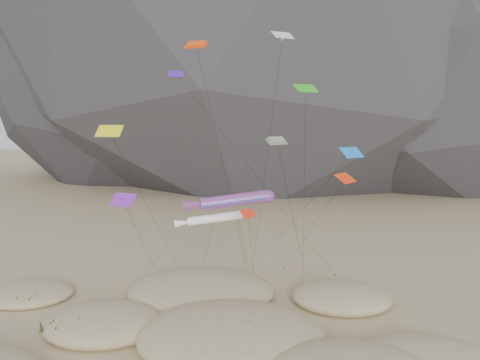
{
  "coord_description": "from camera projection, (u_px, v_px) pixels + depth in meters",
  "views": [
    {
      "loc": [
        5.27,
        -33.93,
        19.49
      ],
      "look_at": [
        2.16,
        12.0,
        13.41
      ],
      "focal_mm": 35.0,
      "sensor_mm": 36.0,
      "label": 1
    }
  ],
  "objects": [
    {
      "name": "white_tube_kite",
      "position": [
        211.0,
        219.0,
        46.58
      ],
      "size": [
        6.82,
        15.62,
        10.25
      ],
      "color": "white",
      "rests_on": "ground"
    },
    {
      "name": "kite_stakes",
      "position": [
        242.0,
        272.0,
        59.32
      ],
      "size": [
        23.97,
        6.49,
        0.3
      ],
      "color": "#3F2D1E",
      "rests_on": "ground"
    },
    {
      "name": "rainbow_tube_kite",
      "position": [
        232.0,
        201.0,
        46.06
      ],
      "size": [
        9.06,
        15.97,
        12.46
      ],
      "color": "red",
      "rests_on": "ground"
    },
    {
      "name": "dune_grass",
      "position": [
        209.0,
        341.0,
        39.46
      ],
      "size": [
        41.56,
        28.94,
        1.51
      ],
      "color": "black",
      "rests_on": "ground"
    },
    {
      "name": "delta_kites",
      "position": [
        243.0,
        140.0,
        44.95
      ],
      "size": [
        24.87,
        19.69,
        28.24
      ],
      "color": "#431CA4",
      "rests_on": "ground"
    },
    {
      "name": "dunes",
      "position": [
        203.0,
        335.0,
        40.81
      ],
      "size": [
        49.35,
        35.76,
        3.46
      ],
      "color": "#CCB789",
      "rests_on": "ground"
    },
    {
      "name": "orange_parafoil",
      "position": [
        197.0,
        49.0,
        48.56
      ],
      "size": [
        5.73,
        12.57,
        27.51
      ],
      "color": "#D6400B",
      "rests_on": "ground"
    },
    {
      "name": "multi_parafoil",
      "position": [
        277.0,
        144.0,
        42.77
      ],
      "size": [
        4.94,
        14.71,
        17.85
      ],
      "color": "#F9451A",
      "rests_on": "ground"
    }
  ]
}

